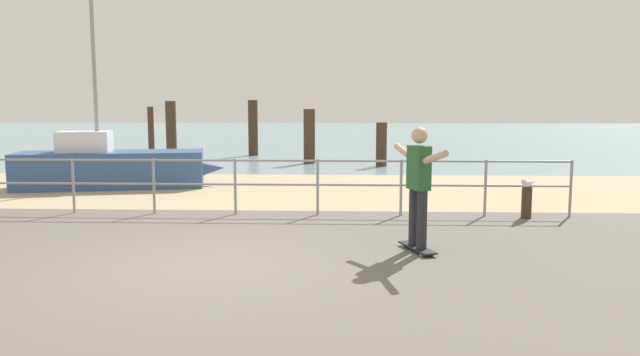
{
  "coord_description": "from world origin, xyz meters",
  "views": [
    {
      "loc": [
        1.78,
        -7.24,
        2.03
      ],
      "look_at": [
        1.39,
        2.0,
        0.9
      ],
      "focal_mm": 33.53,
      "sensor_mm": 36.0,
      "label": 1
    }
  ],
  "objects_px": {
    "sailboat": "(118,167)",
    "bollard_short": "(527,203)",
    "skateboarder": "(419,180)",
    "skateboard": "(417,248)",
    "seagull": "(527,183)"
  },
  "relations": [
    {
      "from": "sailboat",
      "to": "bollard_short",
      "type": "distance_m",
      "value": 9.59
    },
    {
      "from": "sailboat",
      "to": "skateboarder",
      "type": "bearing_deg",
      "value": -43.58
    },
    {
      "from": "sailboat",
      "to": "bollard_short",
      "type": "xyz_separation_m",
      "value": [
        8.83,
        -3.73,
        -0.23
      ]
    },
    {
      "from": "sailboat",
      "to": "bollard_short",
      "type": "relative_size",
      "value": 8.81
    },
    {
      "from": "skateboarder",
      "to": "bollard_short",
      "type": "relative_size",
      "value": 2.87
    },
    {
      "from": "skateboard",
      "to": "skateboarder",
      "type": "distance_m",
      "value": 0.95
    },
    {
      "from": "skateboarder",
      "to": "seagull",
      "type": "height_order",
      "value": "skateboarder"
    },
    {
      "from": "sailboat",
      "to": "seagull",
      "type": "bearing_deg",
      "value": -23.03
    },
    {
      "from": "skateboard",
      "to": "skateboarder",
      "type": "relative_size",
      "value": 0.5
    },
    {
      "from": "skateboard",
      "to": "bollard_short",
      "type": "distance_m",
      "value": 3.39
    },
    {
      "from": "bollard_short",
      "to": "sailboat",
      "type": "bearing_deg",
      "value": 157.07
    },
    {
      "from": "sailboat",
      "to": "skateboard",
      "type": "xyz_separation_m",
      "value": [
        6.59,
        -6.27,
        -0.45
      ]
    },
    {
      "from": "skateboarder",
      "to": "seagull",
      "type": "relative_size",
      "value": 3.89
    },
    {
      "from": "skateboard",
      "to": "bollard_short",
      "type": "xyz_separation_m",
      "value": [
        2.24,
        2.53,
        0.22
      ]
    },
    {
      "from": "skateboarder",
      "to": "bollard_short",
      "type": "xyz_separation_m",
      "value": [
        2.24,
        2.53,
        -0.73
      ]
    }
  ]
}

